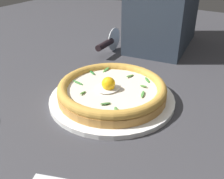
% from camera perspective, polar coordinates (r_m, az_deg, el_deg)
% --- Properties ---
extents(ground_plane, '(2.40, 2.40, 0.03)m').
position_cam_1_polar(ground_plane, '(0.65, -1.33, -5.17)').
color(ground_plane, '#38373C').
rests_on(ground_plane, ground).
extents(pizza_plate, '(0.31, 0.31, 0.01)m').
position_cam_1_polar(pizza_plate, '(0.67, -0.00, -1.95)').
color(pizza_plate, white).
rests_on(pizza_plate, ground).
extents(pizza, '(0.27, 0.27, 0.06)m').
position_cam_1_polar(pizza, '(0.66, -0.01, -0.05)').
color(pizza, '#CA8E45').
rests_on(pizza, pizza_plate).
extents(pizza_cutter, '(0.15, 0.03, 0.08)m').
position_cam_1_polar(pizza_cutter, '(0.95, -0.88, 10.07)').
color(pizza_cutter, silver).
rests_on(pizza_cutter, ground).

